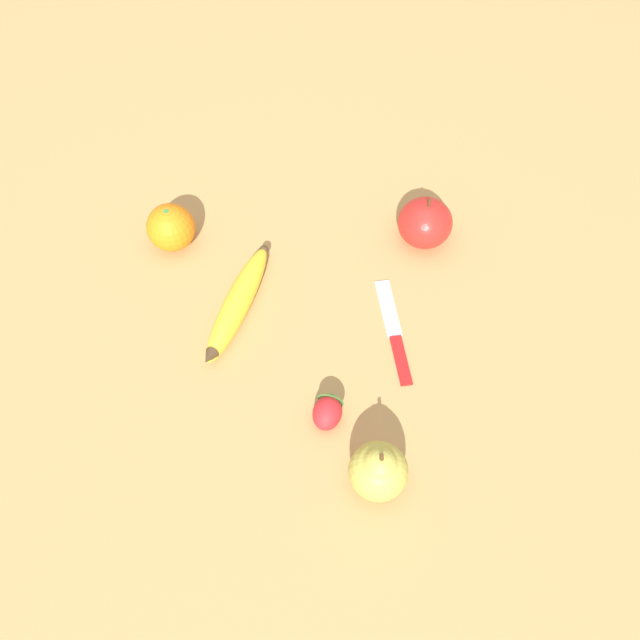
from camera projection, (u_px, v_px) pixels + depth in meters
The scene contains 7 objects.
ground_plane at pixel (282, 320), 0.90m from camera, with size 3.00×3.00×0.00m, color tan.
banana at pixel (237, 303), 0.89m from camera, with size 0.22×0.06×0.04m.
orange at pixel (171, 228), 0.95m from camera, with size 0.07×0.07×0.07m.
pear at pixel (379, 470), 0.74m from camera, with size 0.07×0.07×0.09m.
strawberry at pixel (328, 410), 0.80m from camera, with size 0.05×0.04×0.04m.
apple at pixel (425, 223), 0.95m from camera, with size 0.08×0.08×0.09m.
paring_knife at pixel (395, 334), 0.88m from camera, with size 0.17×0.08×0.01m.
Camera 1 is at (0.46, 0.15, 0.76)m, focal length 35.00 mm.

